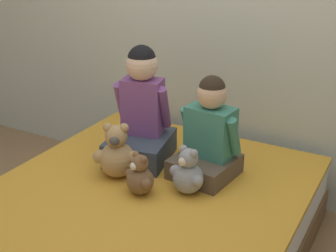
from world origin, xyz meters
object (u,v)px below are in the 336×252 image
child_on_right (209,135)px  teddy_bear_held_by_right_child (188,174)px  child_on_left (141,115)px  bed (138,231)px  teddy_bear_between_children (140,177)px  teddy_bear_held_by_left_child (117,154)px

child_on_right → teddy_bear_held_by_right_child: bearing=-84.1°
child_on_left → bed: bearing=-72.8°
bed → teddy_bear_held_by_right_child: 0.42m
bed → teddy_bear_between_children: 0.31m
child_on_left → child_on_right: bearing=-11.4°
teddy_bear_held_by_right_child → bed: bearing=-123.7°
child_on_left → teddy_bear_held_by_right_child: size_ratio=2.63×
teddy_bear_held_by_left_child → teddy_bear_held_by_right_child: bearing=-20.4°
teddy_bear_held_by_left_child → teddy_bear_between_children: 0.24m
child_on_right → teddy_bear_held_by_right_child: size_ratio=2.20×
child_on_right → teddy_bear_held_by_left_child: 0.52m
child_on_left → child_on_right: (0.44, 0.00, -0.04)m
bed → child_on_right: child_on_right is taller
child_on_right → teddy_bear_between_children: size_ratio=2.49×
teddy_bear_held_by_right_child → child_on_right: bearing=105.1°
bed → teddy_bear_held_by_left_child: (-0.22, 0.14, 0.35)m
bed → child_on_left: bearing=118.6°
child_on_left → teddy_bear_between_children: bearing=-70.8°
child_on_right → child_on_left: bearing=-173.0°
child_on_right → teddy_bear_held_by_left_child: size_ratio=1.80×
child_on_left → teddy_bear_held_by_left_child: bearing=-99.9°
child_on_right → teddy_bear_held_by_left_child: (-0.43, -0.27, -0.10)m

